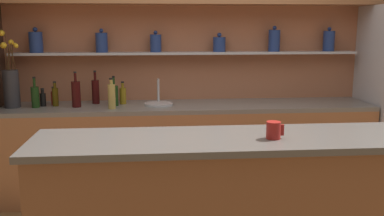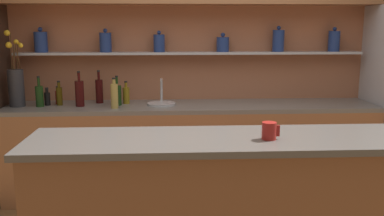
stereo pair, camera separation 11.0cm
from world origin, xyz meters
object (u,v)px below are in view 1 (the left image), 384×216
bottle_sauce_7 (54,97)px  sink_fixture (159,102)px  bottle_oil_0 (123,95)px  bottle_wine_6 (114,95)px  bottle_wine_2 (35,96)px  flower_vase (11,85)px  bottle_spirit_1 (112,96)px  coffee_mug (274,130)px  bottle_wine_8 (96,91)px  bottle_oil_3 (55,96)px  bottle_sauce_5 (43,99)px  bottle_wine_4 (76,94)px

bottle_sauce_7 → sink_fixture: bearing=-5.4°
bottle_oil_0 → bottle_wine_6: bottle_wine_6 is taller
bottle_wine_6 → bottle_wine_2: bearing=-177.2°
flower_vase → bottle_sauce_7: 0.40m
bottle_spirit_1 → bottle_sauce_7: 0.64m
bottle_spirit_1 → flower_vase: bearing=170.6°
bottle_wine_6 → coffee_mug: bottle_wine_6 is taller
flower_vase → bottle_spirit_1: bearing=-9.4°
bottle_sauce_7 → bottle_wine_2: bearing=-135.8°
bottle_wine_8 → sink_fixture: bearing=-11.7°
bottle_wine_2 → coffee_mug: bottle_wine_2 is taller
bottle_wine_6 → coffee_mug: size_ratio=2.73×
bottle_wine_2 → coffee_mug: size_ratio=2.76×
bottle_wine_2 → bottle_sauce_7: (0.14, 0.13, -0.03)m
flower_vase → bottle_sauce_7: bearing=15.7°
bottle_spirit_1 → coffee_mug: bearing=-54.8°
bottle_oil_0 → bottle_oil_3: (-0.64, -0.06, 0.01)m
bottle_spirit_1 → bottle_sauce_7: bearing=156.1°
bottle_wine_6 → bottle_wine_8: 0.23m
flower_vase → bottle_oil_3: flower_vase is taller
coffee_mug → bottle_sauce_5: bearing=135.3°
flower_vase → bottle_wine_4: 0.61m
bottle_wine_2 → bottle_sauce_7: size_ratio=1.63×
bottle_oil_3 → bottle_sauce_5: bottle_oil_3 is taller
bottle_wine_2 → bottle_sauce_5: 0.10m
bottle_wine_8 → bottle_wine_4: bearing=-132.8°
bottle_spirit_1 → bottle_wine_2: (-0.72, 0.12, -0.02)m
bottle_wine_4 → bottle_sauce_7: size_ratio=1.90×
bottle_oil_0 → coffee_mug: bearing=-60.6°
bottle_oil_0 → bottle_wine_6: bearing=-132.7°
bottle_sauce_7 → bottle_sauce_5: bearing=-144.6°
sink_fixture → bottle_oil_3: bearing=178.6°
bottle_spirit_1 → sink_fixture: bearing=20.5°
flower_vase → bottle_oil_0: (1.03, 0.09, -0.13)m
bottle_wine_6 → bottle_oil_0: bearing=47.3°
bottle_wine_4 → bottle_sauce_5: size_ratio=1.95×
bottle_oil_0 → bottle_spirit_1: 0.26m
flower_vase → bottle_sauce_5: bearing=8.1°
coffee_mug → bottle_oil_3: bearing=133.5°
bottle_oil_0 → coffee_mug: bottle_oil_0 is taller
bottle_sauce_7 → bottle_oil_3: bearing=-66.4°
sink_fixture → flower_vase: bearing=-179.8°
bottle_oil_3 → bottle_sauce_7: bearing=113.6°
bottle_wine_6 → bottle_sauce_7: (-0.59, 0.10, -0.03)m
bottle_oil_0 → bottle_wine_8: bearing=170.1°
bottle_wine_4 → bottle_oil_0: bearing=16.2°
bottle_oil_0 → bottle_sauce_5: bearing=-176.4°
bottle_spirit_1 → bottle_sauce_5: bottle_spirit_1 is taller
bottle_oil_0 → bottle_wine_6: (-0.08, -0.08, 0.02)m
bottle_wine_2 → bottle_wine_6: bottle_wine_2 is taller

